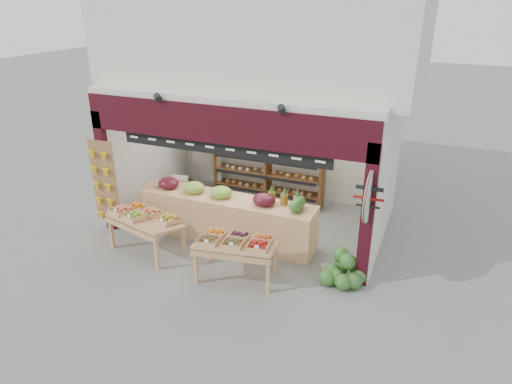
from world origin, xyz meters
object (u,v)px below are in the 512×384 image
Objects in this scene: cardboard_stack at (188,194)px; back_shelving at (268,161)px; mid_counter at (226,216)px; display_table_left at (143,217)px; watermelon_pile at (344,272)px; refrigerator at (211,154)px; display_table_right at (236,243)px.

back_shelving is at bearing 27.44° from cardboard_stack.
back_shelving is 2.21m from mid_counter.
watermelon_pile is at bearing 5.66° from display_table_left.
mid_counter is 2.75m from watermelon_pile.
back_shelving is at bearing 86.89° from mid_counter.
refrigerator is 2.37× the size of watermelon_pile.
refrigerator reaches higher than watermelon_pile.
refrigerator is 1.24× the size of display_table_right.
cardboard_stack is (-0.11, -1.11, -0.70)m from refrigerator.
back_shelving is 1.67m from refrigerator.
refrigerator is (-1.66, 0.19, -0.10)m from back_shelving.
display_table_left is 1.05× the size of display_table_right.
back_shelving is at bearing -15.72° from refrigerator.
cardboard_stack is 1.30× the size of watermelon_pile.
refrigerator is at bearing 173.50° from back_shelving.
display_table_left is (-1.32, -1.03, 0.21)m from mid_counter.
display_table_right reaches higher than cardboard_stack.
watermelon_pile is (3.98, 0.39, -0.52)m from display_table_left.
display_table_right is 2.01m from watermelon_pile.
back_shelving is 1.73× the size of display_table_left.
watermelon_pile is (4.20, -2.96, -0.75)m from refrigerator.
back_shelving is 3.46× the size of watermelon_pile.
back_shelving is at bearing 101.67° from display_table_right.
cardboard_stack is 3.52m from display_table_right.
display_table_right is (2.35, -3.57, -0.23)m from refrigerator.
refrigerator reaches higher than mid_counter.
mid_counter is at bearing -65.76° from refrigerator.
refrigerator is 3.37m from display_table_left.
display_table_right is (2.47, -2.46, 0.47)m from cardboard_stack.
back_shelving is 2.67× the size of cardboard_stack.
cardboard_stack is at bearing -152.56° from back_shelving.
refrigerator reaches higher than display_table_right.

